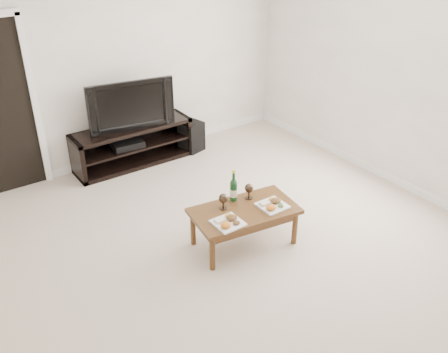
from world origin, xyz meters
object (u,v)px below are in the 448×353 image
television (129,103)px  subwoofer (191,136)px  media_console (133,145)px  coffee_table (244,227)px

television → subwoofer: 1.09m
media_console → subwoofer: media_console is taller
coffee_table → television: bearing=93.3°
media_console → subwoofer: 0.87m
subwoofer → coffee_table: (-0.73, -2.22, -0.00)m
media_console → coffee_table: (0.13, -2.30, -0.07)m
media_console → television: television is taller
subwoofer → media_console: bearing=160.2°
television → subwoofer: size_ratio=2.63×
television → subwoofer: television is taller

